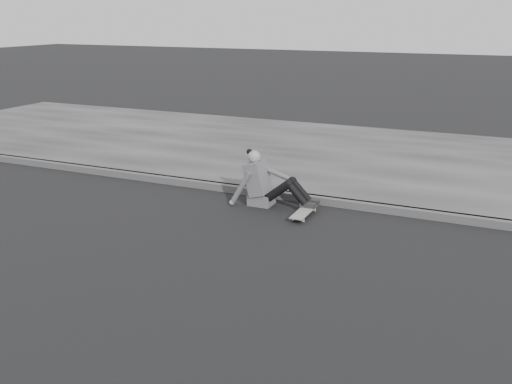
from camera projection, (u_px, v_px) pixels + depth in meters
ground at (302, 276)px, 6.57m from camera, size 80.00×80.00×0.00m
curb at (358, 205)px, 8.81m from camera, size 24.00×0.16×0.12m
sidewalk at (395, 161)px, 11.44m from camera, size 24.00×6.00×0.12m
skateboard at (304, 212)px, 8.48m from camera, size 0.20×0.78×0.09m
seated_woman at (265, 183)px, 8.89m from camera, size 1.38×0.46×0.88m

